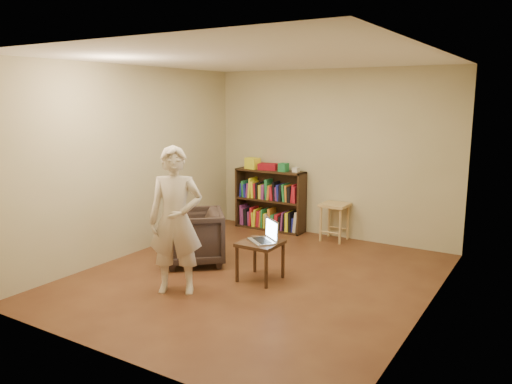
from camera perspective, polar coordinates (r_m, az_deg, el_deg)
The scene contains 15 objects.
floor at distance 6.19m, azimuth -0.07°, elevation -9.75°, with size 4.50×4.50×0.00m, color #4B2618.
ceiling at distance 5.82m, azimuth -0.07°, elevation 15.02°, with size 4.50×4.50×0.00m, color white.
wall_back at distance 7.85m, azimuth 8.61°, elevation 4.27°, with size 4.00×4.00×0.00m, color beige.
wall_left at distance 7.11m, azimuth -13.95°, elevation 3.42°, with size 4.50×4.50×0.00m, color beige.
wall_right at distance 5.12m, azimuth 19.35°, elevation 0.40°, with size 4.50×4.50×0.00m, color beige.
bookshelf at distance 8.29m, azimuth 1.66°, elevation -1.30°, with size 1.20×0.30×1.00m.
box_yellow at distance 8.32m, azimuth -0.40°, elevation 3.30°, with size 0.22×0.16×0.18m, color yellow.
red_cloth at distance 8.21m, azimuth 1.42°, elevation 2.92°, with size 0.31×0.22×0.10m, color maroon.
box_green at distance 8.02m, azimuth 3.16°, elevation 2.83°, with size 0.13×0.13×0.13m, color #217D42.
box_white at distance 7.96m, azimuth 4.58°, elevation 2.54°, with size 0.09×0.09×0.07m, color beige.
stool at distance 7.72m, azimuth 8.98°, elevation -2.13°, with size 0.40×0.40×0.58m.
armchair at distance 6.67m, azimuth -7.21°, elevation -5.09°, with size 0.77×0.79×0.72m, color #2F251F.
side_table at distance 5.99m, azimuth 0.49°, elevation -6.45°, with size 0.46×0.46×0.47m.
laptop at distance 5.97m, azimuth 1.11°, elevation -5.10°, with size 0.44×0.42×0.27m.
person at distance 5.59m, azimuth -9.17°, elevation -3.24°, with size 0.60×0.40×1.65m, color beige.
Camera 1 is at (3.05, -4.94, 2.16)m, focal length 35.00 mm.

